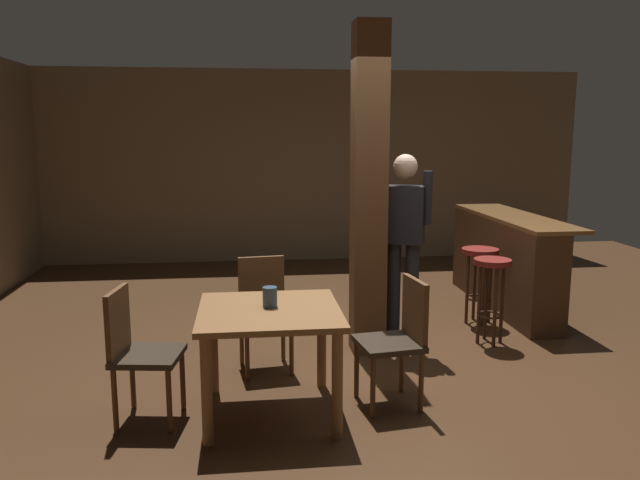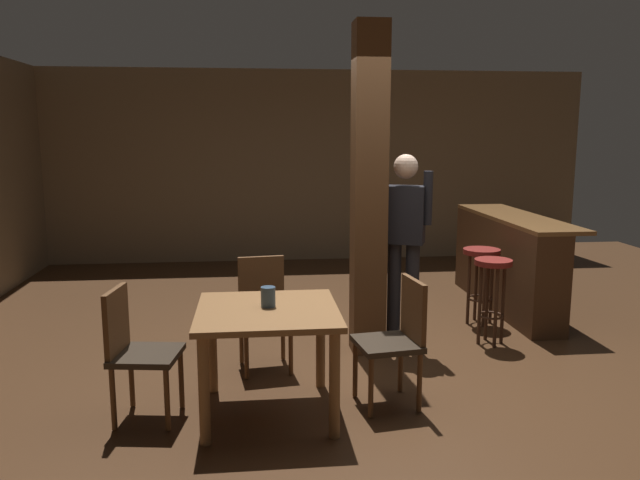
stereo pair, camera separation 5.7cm
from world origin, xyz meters
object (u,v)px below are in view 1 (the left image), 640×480
(chair_west, at_px, (137,348))
(bar_counter, at_px, (504,261))
(bar_stool_near, at_px, (492,281))
(chair_north, at_px, (264,307))
(dining_table, at_px, (270,326))
(napkin_cup, at_px, (270,297))
(bar_stool_mid, at_px, (480,267))
(standing_person, at_px, (404,237))
(chair_east, at_px, (399,335))

(chair_west, distance_m, bar_counter, 4.22)
(chair_west, xyz_separation_m, bar_stool_near, (2.92, 1.21, 0.07))
(chair_north, distance_m, bar_counter, 3.03)
(dining_table, distance_m, napkin_cup, 0.20)
(bar_stool_mid, bearing_deg, bar_counter, 47.46)
(chair_north, height_order, bar_counter, bar_counter)
(chair_north, distance_m, standing_person, 1.37)
(chair_west, bearing_deg, napkin_cup, 3.28)
(chair_west, height_order, bar_stool_mid, chair_west)
(dining_table, relative_size, chair_west, 1.06)
(dining_table, bearing_deg, napkin_cup, 81.93)
(chair_west, height_order, napkin_cup, chair_west)
(chair_west, bearing_deg, chair_east, 1.58)
(chair_west, xyz_separation_m, chair_north, (0.86, 0.87, 0.00))
(dining_table, xyz_separation_m, chair_north, (-0.01, 0.87, -0.11))
(standing_person, bearing_deg, napkin_cup, -136.69)
(dining_table, bearing_deg, bar_stool_mid, 39.84)
(napkin_cup, height_order, bar_stool_near, napkin_cup)
(chair_east, bearing_deg, chair_north, 138.11)
(standing_person, bearing_deg, dining_table, -135.70)
(dining_table, height_order, napkin_cup, napkin_cup)
(chair_north, bearing_deg, chair_east, -41.89)
(chair_west, height_order, bar_counter, bar_counter)
(chair_east, relative_size, bar_stool_mid, 1.17)
(chair_north, relative_size, bar_stool_near, 1.14)
(bar_counter, relative_size, bar_stool_mid, 2.89)
(bar_stool_mid, bearing_deg, chair_west, -149.25)
(dining_table, height_order, bar_counter, bar_counter)
(chair_north, relative_size, chair_east, 1.00)
(chair_east, xyz_separation_m, napkin_cup, (-0.90, 0.00, 0.30))
(dining_table, distance_m, bar_counter, 3.52)
(dining_table, height_order, bar_stool_mid, bar_stool_mid)
(chair_west, distance_m, chair_east, 1.78)
(chair_west, xyz_separation_m, chair_east, (1.78, 0.05, 0.00))
(chair_north, height_order, napkin_cup, chair_north)
(chair_west, bearing_deg, standing_person, 29.68)
(chair_north, bearing_deg, bar_counter, 28.75)
(dining_table, xyz_separation_m, bar_stool_near, (2.04, 1.20, -0.04))
(bar_counter, xyz_separation_m, bar_stool_mid, (-0.48, -0.52, 0.06))
(chair_west, height_order, standing_person, standing_person)
(dining_table, height_order, standing_person, standing_person)
(dining_table, distance_m, chair_west, 0.88)
(dining_table, relative_size, standing_person, 0.55)
(chair_west, relative_size, chair_east, 1.00)
(standing_person, relative_size, bar_counter, 0.78)
(chair_east, bearing_deg, standing_person, 74.52)
(dining_table, distance_m, bar_stool_mid, 2.82)
(napkin_cup, height_order, bar_stool_mid, napkin_cup)
(bar_stool_near, height_order, bar_stool_mid, bar_stool_near)
(chair_north, distance_m, bar_stool_near, 2.09)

